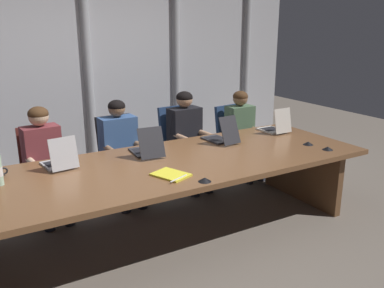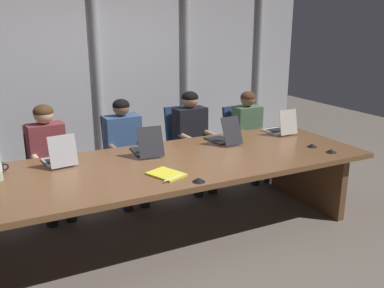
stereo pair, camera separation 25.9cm
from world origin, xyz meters
TOP-DOWN VIEW (x-y plane):
  - ground_plane at (0.00, 0.00)m, footprint 12.78×12.78m
  - conference_table at (0.00, 0.00)m, footprint 4.09×1.34m
  - curtain_backdrop at (-0.00, 2.15)m, footprint 6.39×0.17m
  - laptop_left_mid at (-0.83, 0.38)m, footprint 0.29×0.39m
  - laptop_center at (0.00, 0.33)m, footprint 0.28×0.45m
  - laptop_right_mid at (0.89, 0.35)m, footprint 0.26×0.46m
  - laptop_right_end at (1.70, 0.37)m, footprint 0.25×0.37m
  - office_chair_left_mid at (-0.86, 1.13)m, footprint 0.60×0.60m
  - office_chair_center at (0.02, 1.13)m, footprint 0.60×0.60m
  - office_chair_right_mid at (0.84, 1.14)m, footprint 0.60×0.60m
  - office_chair_right_end at (1.69, 1.13)m, footprint 0.60×0.60m
  - person_left_mid at (-0.85, 0.98)m, footprint 0.41×0.57m
  - person_center at (-0.02, 0.98)m, footprint 0.42×0.55m
  - person_right_mid at (0.84, 0.98)m, footprint 0.43×0.56m
  - person_right_end at (1.68, 0.97)m, footprint 0.37×0.55m
  - conference_mic_left_side at (1.63, -0.23)m, footprint 0.11×0.11m
  - conference_mic_middle at (1.67, -0.46)m, footprint 0.11×0.11m
  - conference_mic_right_side at (0.11, -0.58)m, footprint 0.11×0.11m
  - spiral_notepad at (-0.07, -0.32)m, footprint 0.32×0.36m

SIDE VIEW (x-z plane):
  - ground_plane at x=0.00m, z-range 0.00..0.00m
  - office_chair_right_end at x=1.69m, z-range -0.11..0.80m
  - office_chair_left_mid at x=-0.86m, z-range -0.11..0.81m
  - office_chair_center at x=0.02m, z-range -0.12..0.83m
  - office_chair_right_mid at x=0.84m, z-range -0.13..0.85m
  - conference_table at x=0.00m, z-range 0.23..0.97m
  - person_right_end at x=1.68m, z-range 0.08..1.22m
  - person_center at x=-0.02m, z-range 0.08..1.26m
  - person_left_mid at x=-0.85m, z-range 0.09..1.27m
  - person_right_mid at x=0.84m, z-range 0.09..1.29m
  - spiral_notepad at x=-0.07m, z-range 0.73..0.76m
  - conference_mic_left_side at x=1.63m, z-range 0.74..0.77m
  - conference_mic_middle at x=1.67m, z-range 0.74..0.77m
  - conference_mic_right_side at x=0.11m, z-range 0.74..0.77m
  - laptop_center at x=0.00m, z-range 0.65..0.95m
  - laptop_left_mid at x=-0.83m, z-range 0.65..0.95m
  - laptop_right_end at x=1.70m, z-range 0.65..0.95m
  - laptop_right_mid at x=0.89m, z-range 0.65..0.95m
  - curtain_backdrop at x=0.00m, z-range 0.00..2.61m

